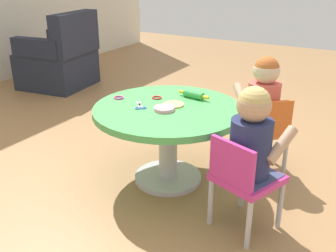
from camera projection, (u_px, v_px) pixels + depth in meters
ground_plane at (168, 179)px, 2.57m from camera, size 10.00×10.00×0.00m
craft_table at (168, 124)px, 2.42m from camera, size 0.93×0.93×0.51m
child_chair_left at (243, 178)px, 1.98m from camera, size 0.38×0.38×0.54m
seated_child_left at (252, 136)px, 1.92m from camera, size 0.42×0.37×0.51m
child_chair_right at (263, 130)px, 2.57m from camera, size 0.42×0.42×0.54m
seated_child_right at (264, 95)px, 2.52m from camera, size 0.43×0.43×0.51m
armchair_dark at (60, 60)px, 4.43m from camera, size 0.80×0.81×0.85m
rolling_pin at (194, 95)px, 2.52m from camera, size 0.07×0.23×0.05m
craft_scissors at (140, 107)px, 2.37m from camera, size 0.13×0.13×0.01m
playdough_blob_0 at (164, 109)px, 2.32m from camera, size 0.13×0.13×0.02m
playdough_blob_1 at (173, 105)px, 2.40m from camera, size 0.13×0.13×0.01m
cookie_cutter_0 at (157, 98)px, 2.53m from camera, size 0.07×0.07×0.01m
cookie_cutter_1 at (119, 98)px, 2.53m from camera, size 0.07×0.07×0.01m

